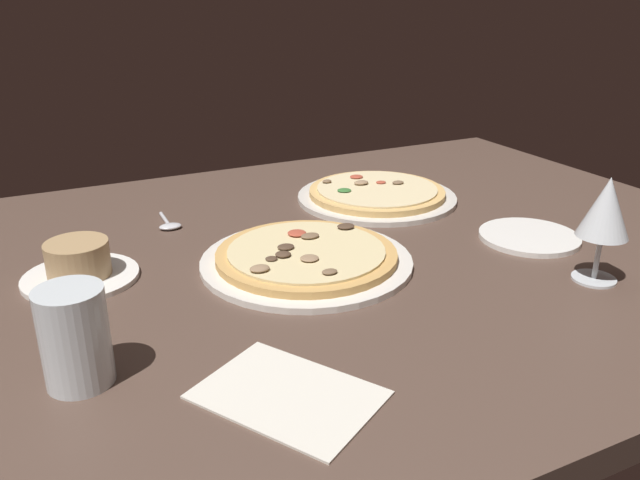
{
  "coord_description": "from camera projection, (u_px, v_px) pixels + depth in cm",
  "views": [
    {
      "loc": [
        -45.85,
        -87.31,
        45.76
      ],
      "look_at": [
        -3.19,
        -1.61,
        7.0
      ],
      "focal_mm": 36.16,
      "sensor_mm": 36.0,
      "label": 1
    }
  ],
  "objects": [
    {
      "name": "ramekin_on_saucer",
      "position": [
        79.0,
        265.0,
        0.96
      ],
      "size": [
        17.06,
        17.06,
        6.04
      ],
      "color": "white",
      "rests_on": "dining_table"
    },
    {
      "name": "pizza_main",
      "position": [
        306.0,
        257.0,
        1.01
      ],
      "size": [
        33.42,
        33.42,
        3.37
      ],
      "color": "silver",
      "rests_on": "dining_table"
    },
    {
      "name": "paper_menu",
      "position": [
        288.0,
        395.0,
        0.7
      ],
      "size": [
        21.12,
        23.09,
        0.3
      ],
      "primitive_type": "cube",
      "rotation": [
        0.0,
        0.0,
        0.53
      ],
      "color": "silver",
      "rests_on": "dining_table"
    },
    {
      "name": "pizza_side",
      "position": [
        377.0,
        194.0,
        1.31
      ],
      "size": [
        32.26,
        32.26,
        3.37
      ],
      "color": "silver",
      "rests_on": "dining_table"
    },
    {
      "name": "wine_glass_far",
      "position": [
        606.0,
        211.0,
        0.92
      ],
      "size": [
        7.41,
        7.41,
        16.01
      ],
      "color": "silver",
      "rests_on": "dining_table"
    },
    {
      "name": "spoon",
      "position": [
        169.0,
        225.0,
        1.17
      ],
      "size": [
        4.08,
        9.57,
        1.0
      ],
      "color": "silver",
      "rests_on": "dining_table"
    },
    {
      "name": "water_glass",
      "position": [
        76.0,
        343.0,
        0.7
      ],
      "size": [
        7.5,
        7.5,
        11.45
      ],
      "color": "silver",
      "rests_on": "dining_table"
    },
    {
      "name": "side_plate",
      "position": [
        529.0,
        237.0,
        1.11
      ],
      "size": [
        17.11,
        17.11,
        0.9
      ],
      "primitive_type": "cylinder",
      "color": "white",
      "rests_on": "dining_table"
    },
    {
      "name": "dining_table",
      "position": [
        333.0,
        261.0,
        1.08
      ],
      "size": [
        150.0,
        110.0,
        4.0
      ],
      "primitive_type": "cube",
      "color": "brown",
      "rests_on": "ground"
    }
  ]
}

